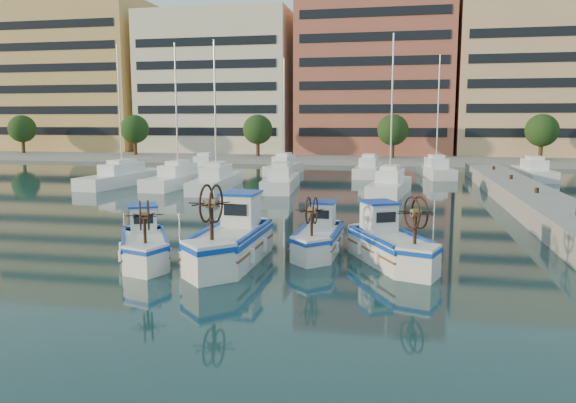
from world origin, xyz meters
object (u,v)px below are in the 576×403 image
at_px(fishing_boat_b, 232,239).
at_px(fishing_boat_a, 144,242).
at_px(fishing_boat_d, 390,243).
at_px(fishing_boat_c, 319,235).

bearing_deg(fishing_boat_b, fishing_boat_a, -170.70).
xyz_separation_m(fishing_boat_b, fishing_boat_d, (5.93, 1.01, -0.12)).
height_order(fishing_boat_a, fishing_boat_d, fishing_boat_d).
xyz_separation_m(fishing_boat_a, fishing_boat_c, (6.41, 2.72, -0.02)).
bearing_deg(fishing_boat_c, fishing_boat_a, -156.02).
bearing_deg(fishing_boat_a, fishing_boat_c, -4.03).
xyz_separation_m(fishing_boat_c, fishing_boat_d, (2.90, -1.20, 0.08)).
relative_size(fishing_boat_c, fishing_boat_d, 0.87).
height_order(fishing_boat_b, fishing_boat_d, fishing_boat_b).
bearing_deg(fishing_boat_d, fishing_boat_b, 162.87).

